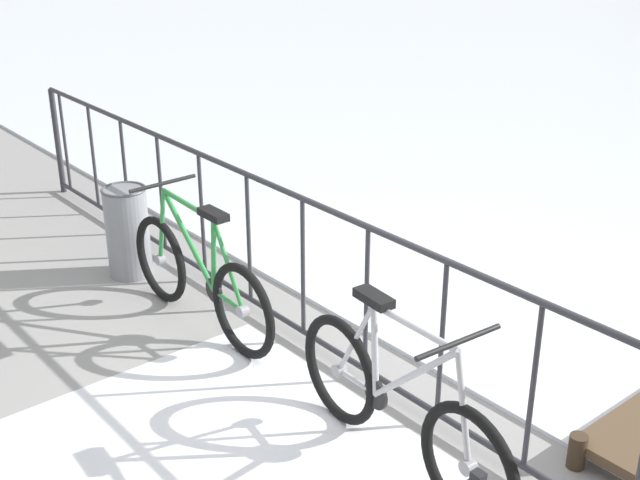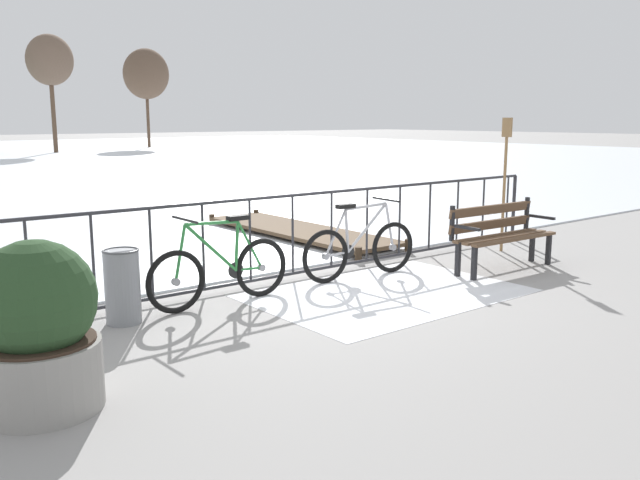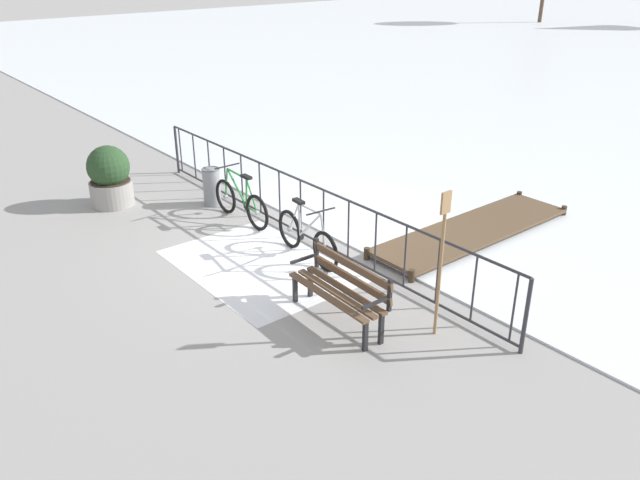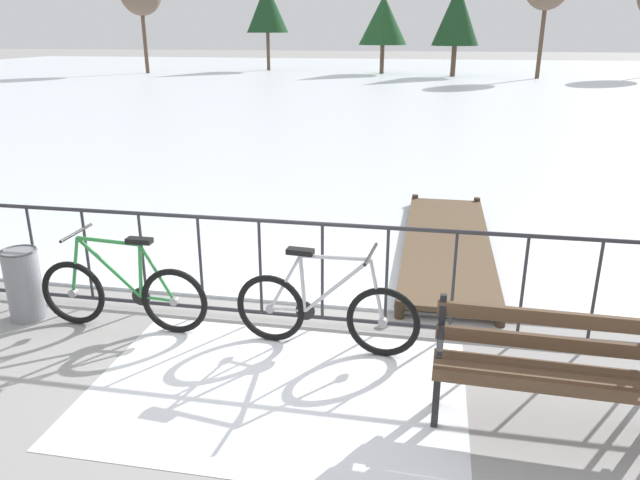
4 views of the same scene
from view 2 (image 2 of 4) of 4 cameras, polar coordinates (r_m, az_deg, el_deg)
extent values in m
plane|color=gray|center=(8.27, -2.33, -3.41)|extent=(160.00, 160.00, 0.00)
cube|color=white|center=(7.67, 5.79, -4.53)|extent=(3.02, 2.08, 0.01)
cylinder|color=#2D2D33|center=(8.08, -2.38, 3.84)|extent=(9.00, 0.04, 0.04)
cylinder|color=#2D2D33|center=(8.25, -2.33, -2.87)|extent=(9.00, 0.04, 0.04)
cylinder|color=#2D2D33|center=(11.38, 16.25, 2.68)|extent=(0.06, 0.06, 1.05)
cylinder|color=#2D2D33|center=(6.84, -23.71, -2.38)|extent=(0.03, 0.03, 0.97)
cylinder|color=#2D2D33|center=(7.01, -18.85, -1.75)|extent=(0.03, 0.03, 0.97)
cylinder|color=#2D2D33|center=(7.24, -14.26, -1.15)|extent=(0.03, 0.03, 0.97)
cylinder|color=#2D2D33|center=(7.50, -9.97, -0.57)|extent=(0.03, 0.03, 0.97)
cylinder|color=#2D2D33|center=(7.81, -6.01, -0.04)|extent=(0.03, 0.03, 0.97)
cylinder|color=#2D2D33|center=(8.15, -2.35, 0.45)|extent=(0.03, 0.03, 0.97)
cylinder|color=#2D2D33|center=(8.53, 0.99, 0.90)|extent=(0.03, 0.03, 0.97)
cylinder|color=#2D2D33|center=(8.93, 4.04, 1.30)|extent=(0.03, 0.03, 0.97)
cylinder|color=#2D2D33|center=(9.35, 6.83, 1.67)|extent=(0.03, 0.03, 0.97)
cylinder|color=#2D2D33|center=(9.80, 9.37, 2.00)|extent=(0.03, 0.03, 0.97)
cylinder|color=#2D2D33|center=(10.26, 11.68, 2.30)|extent=(0.03, 0.03, 0.97)
cylinder|color=#2D2D33|center=(10.74, 13.80, 2.57)|extent=(0.03, 0.03, 0.97)
cylinder|color=#2D2D33|center=(11.23, 15.73, 2.81)|extent=(0.03, 0.03, 0.97)
torus|color=black|center=(7.46, -5.04, -2.37)|extent=(0.66, 0.06, 0.66)
cylinder|color=gray|center=(7.46, -5.04, -2.37)|extent=(0.08, 0.06, 0.08)
torus|color=black|center=(6.94, -12.25, -3.53)|extent=(0.66, 0.06, 0.66)
cylinder|color=gray|center=(6.94, -12.25, -3.53)|extent=(0.08, 0.06, 0.08)
cylinder|color=#2D843D|center=(7.23, -7.14, -0.50)|extent=(0.08, 0.04, 0.53)
cylinder|color=#2D843D|center=(7.07, -9.31, -0.69)|extent=(0.61, 0.04, 0.59)
cylinder|color=#2D843D|center=(7.04, -9.22, 1.45)|extent=(0.63, 0.04, 0.07)
cylinder|color=#2D843D|center=(7.37, -6.12, -2.47)|extent=(0.34, 0.03, 0.05)
cylinder|color=#2D843D|center=(7.32, -6.02, -0.42)|extent=(0.32, 0.03, 0.56)
cylinder|color=#2D843D|center=(6.91, -11.87, -1.12)|extent=(0.16, 0.03, 0.59)
cube|color=black|center=(7.19, -7.05, 1.90)|extent=(0.24, 0.10, 0.05)
cylinder|color=black|center=(6.88, -11.51, 1.72)|extent=(0.03, 0.52, 0.03)
cylinder|color=black|center=(7.28, -7.23, -2.57)|extent=(0.18, 0.02, 0.18)
torus|color=black|center=(8.02, 0.48, -1.43)|extent=(0.66, 0.12, 0.66)
cylinder|color=gray|center=(8.02, 0.48, -1.43)|extent=(0.08, 0.07, 0.08)
torus|color=black|center=(8.64, 6.24, -0.63)|extent=(0.66, 0.12, 0.66)
cylinder|color=gray|center=(8.64, 6.24, -0.63)|extent=(0.08, 0.07, 0.08)
cylinder|color=#B2B2B7|center=(8.14, 2.31, 0.79)|extent=(0.08, 0.04, 0.53)
cylinder|color=#B2B2B7|center=(8.33, 4.07, 1.09)|extent=(0.61, 0.09, 0.59)
cylinder|color=#B2B2B7|center=(8.27, 3.98, 2.89)|extent=(0.63, 0.09, 0.07)
cylinder|color=#B2B2B7|center=(8.11, 1.46, -1.22)|extent=(0.34, 0.06, 0.05)
cylinder|color=#B2B2B7|center=(8.05, 1.35, 0.61)|extent=(0.32, 0.06, 0.56)
cylinder|color=#B2B2B7|center=(8.55, 5.96, 1.24)|extent=(0.16, 0.05, 0.59)
cube|color=black|center=(8.08, 2.21, 2.91)|extent=(0.25, 0.12, 0.05)
cylinder|color=black|center=(8.46, 5.67, 3.47)|extent=(0.07, 0.52, 0.03)
cylinder|color=black|center=(8.20, 2.42, -1.02)|extent=(0.18, 0.04, 0.18)
cube|color=brown|center=(9.11, 14.86, 0.36)|extent=(1.60, 0.16, 0.04)
cube|color=brown|center=(9.02, 15.63, 0.22)|extent=(1.60, 0.16, 0.04)
cube|color=brown|center=(8.92, 16.40, 0.08)|extent=(1.60, 0.16, 0.04)
cube|color=brown|center=(9.15, 14.44, 1.31)|extent=(1.60, 0.11, 0.12)
cube|color=brown|center=(9.12, 14.49, 2.55)|extent=(1.60, 0.11, 0.12)
cube|color=black|center=(9.59, 18.98, -0.71)|extent=(0.05, 0.06, 0.44)
cube|color=black|center=(9.73, 17.71, -0.47)|extent=(0.05, 0.06, 0.44)
cube|color=black|center=(9.73, 17.29, 2.20)|extent=(0.05, 0.05, 0.45)
cube|color=black|center=(9.59, 18.48, 1.87)|extent=(0.05, 0.40, 0.04)
cube|color=black|center=(8.39, 13.07, -1.93)|extent=(0.05, 0.06, 0.44)
cube|color=black|center=(8.56, 11.73, -1.63)|extent=(0.05, 0.06, 0.44)
cube|color=black|center=(8.56, 11.25, 1.41)|extent=(0.05, 0.05, 0.45)
cube|color=black|center=(8.40, 12.50, 1.02)|extent=(0.05, 0.40, 0.04)
cylinder|color=gray|center=(5.02, -22.75, -10.67)|extent=(0.82, 0.82, 0.47)
cylinder|color=#38281E|center=(4.94, -22.95, -7.98)|extent=(0.75, 0.75, 0.02)
sphere|color=#264223|center=(4.86, -23.20, -4.69)|extent=(0.81, 0.81, 0.81)
cylinder|color=gray|center=(6.74, -16.56, -3.88)|extent=(0.34, 0.34, 0.72)
torus|color=#494A4E|center=(6.67, -16.72, -0.88)|extent=(0.35, 0.35, 0.02)
cylinder|color=#937047|center=(10.27, 15.47, 3.75)|extent=(0.04, 0.04, 1.70)
cube|color=#937047|center=(10.21, 15.74, 9.27)|extent=(0.03, 0.16, 0.28)
cube|color=brown|center=(11.18, -1.84, 0.86)|extent=(1.10, 4.11, 0.06)
cylinder|color=#3C2E20|center=(9.31, 3.31, -1.22)|extent=(0.10, 0.10, 0.20)
cylinder|color=#3C2E20|center=(9.99, 7.54, -0.50)|extent=(0.10, 0.10, 0.20)
cylinder|color=#3C2E20|center=(12.62, -9.25, 1.73)|extent=(0.10, 0.10, 0.20)
cylinder|color=#3C2E20|center=(13.13, -5.49, 2.15)|extent=(0.10, 0.10, 0.20)
cylinder|color=brown|center=(47.02, -14.51, 10.09)|extent=(0.20, 0.20, 3.97)
ellipsoid|color=brown|center=(47.10, -14.68, 13.60)|extent=(3.00, 3.00, 3.30)
cylinder|color=brown|center=(41.33, -21.86, 9.99)|extent=(0.24, 0.24, 4.41)
ellipsoid|color=brown|center=(41.45, -22.15, 14.10)|extent=(2.56, 2.56, 2.82)
camera|label=1|loc=(8.77, 29.57, 15.37)|focal=47.00mm
camera|label=3|loc=(13.12, 52.04, 18.21)|focal=35.94mm
camera|label=4|loc=(6.50, 41.59, 14.87)|focal=33.67mm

